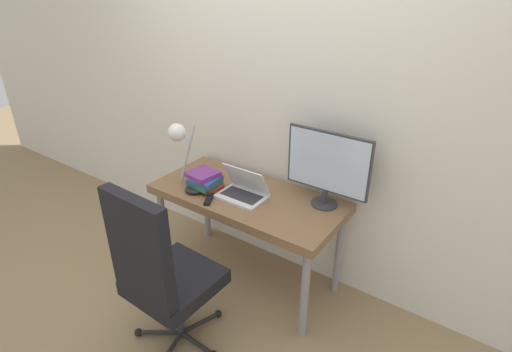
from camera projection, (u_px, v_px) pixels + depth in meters
The scene contains 10 objects.
ground_plane at pixel (223, 300), 2.82m from camera, with size 12.00×12.00×0.00m, color #937A56.
wall_back at pixel (278, 98), 2.72m from camera, with size 8.00×0.05×2.60m.
desk at pixel (247, 203), 2.75m from camera, with size 1.33×0.61×0.72m.
laptop at pixel (243, 191), 2.66m from camera, with size 0.32×0.22×0.21m.
monitor at pixel (328, 165), 2.47m from camera, with size 0.55×0.17×0.50m.
desk_lamp at pixel (180, 138), 2.72m from camera, with size 0.12×0.29×0.45m.
office_chair at pixel (160, 271), 2.21m from camera, with size 0.55×0.57×1.11m.
book_stack at pixel (205, 180), 2.76m from camera, with size 0.25×0.21×0.12m.
tv_remote at pixel (209, 199), 2.63m from camera, with size 0.10×0.14×0.02m.
game_controller at pixel (194, 190), 2.73m from camera, with size 0.13×0.11×0.04m.
Camera 1 is at (1.41, -1.60, 2.06)m, focal length 28.00 mm.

